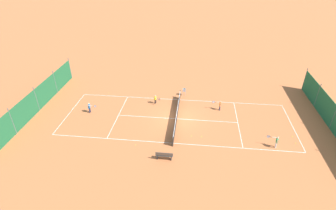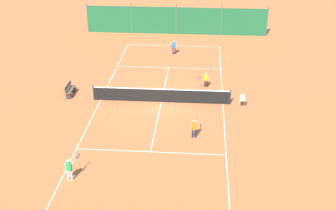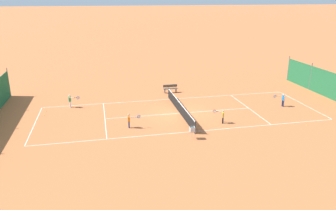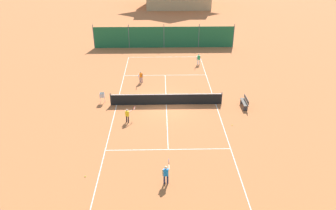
# 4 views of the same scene
# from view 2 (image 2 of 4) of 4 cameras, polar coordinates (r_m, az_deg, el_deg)

# --- Properties ---
(ground_plane) EXTENTS (600.00, 600.00, 0.00)m
(ground_plane) POSITION_cam_2_polar(r_m,az_deg,el_deg) (31.19, -0.83, 0.37)
(ground_plane) COLOR #BC6638
(court_line_markings) EXTENTS (8.25, 23.85, 0.01)m
(court_line_markings) POSITION_cam_2_polar(r_m,az_deg,el_deg) (31.19, -0.83, 0.38)
(court_line_markings) COLOR white
(court_line_markings) RESTS_ON ground
(tennis_net) EXTENTS (9.18, 0.08, 1.06)m
(tennis_net) POSITION_cam_2_polar(r_m,az_deg,el_deg) (30.98, -0.83, 1.21)
(tennis_net) COLOR #2D2D2D
(tennis_net) RESTS_ON ground
(windscreen_fence_near) EXTENTS (17.28, 0.08, 2.90)m
(windscreen_fence_near) POSITION_cam_2_polar(r_m,az_deg,el_deg) (45.29, 1.00, 10.24)
(windscreen_fence_near) COLOR #1E6038
(windscreen_fence_near) RESTS_ON ground
(player_near_service) EXTENTS (0.53, 0.98, 1.20)m
(player_near_service) POSITION_cam_2_polar(r_m,az_deg,el_deg) (23.47, -11.91, -7.46)
(player_near_service) COLOR white
(player_near_service) RESTS_ON ground
(player_far_baseline) EXTENTS (0.75, 0.79, 1.09)m
(player_far_baseline) POSITION_cam_2_polar(r_m,az_deg,el_deg) (33.32, 4.61, 3.20)
(player_far_baseline) COLOR black
(player_far_baseline) RESTS_ON ground
(player_near_baseline) EXTENTS (0.39, 0.97, 1.14)m
(player_near_baseline) POSITION_cam_2_polar(r_m,az_deg,el_deg) (26.69, 3.23, -2.67)
(player_near_baseline) COLOR #23284C
(player_near_baseline) RESTS_ON ground
(player_far_service) EXTENTS (0.41, 1.01, 1.21)m
(player_far_service) POSITION_cam_2_polar(r_m,az_deg,el_deg) (39.85, 0.73, 7.18)
(player_far_service) COLOR #23284C
(player_far_service) RESTS_ON ground
(tennis_ball_alley_right) EXTENTS (0.07, 0.07, 0.07)m
(tennis_ball_alley_right) POSITION_cam_2_polar(r_m,az_deg,el_deg) (22.04, -11.23, -11.95)
(tennis_ball_alley_right) COLOR #CCE033
(tennis_ball_alley_right) RESTS_ON ground
(tennis_ball_near_corner) EXTENTS (0.07, 0.07, 0.07)m
(tennis_ball_near_corner) POSITION_cam_2_polar(r_m,az_deg,el_deg) (21.80, -8.58, -12.18)
(tennis_ball_near_corner) COLOR #CCE033
(tennis_ball_near_corner) RESTS_ON ground
(tennis_ball_by_net_left) EXTENTS (0.07, 0.07, 0.07)m
(tennis_ball_by_net_left) POSITION_cam_2_polar(r_m,az_deg,el_deg) (29.23, -6.86, -1.57)
(tennis_ball_by_net_left) COLOR #CCE033
(tennis_ball_by_net_left) RESTS_ON ground
(tennis_ball_by_net_right) EXTENTS (0.07, 0.07, 0.07)m
(tennis_ball_by_net_right) POSITION_cam_2_polar(r_m,az_deg,el_deg) (39.47, 7.49, 5.74)
(tennis_ball_by_net_right) COLOR #CCE033
(tennis_ball_by_net_right) RESTS_ON ground
(tennis_ball_mid_court) EXTENTS (0.07, 0.07, 0.07)m
(tennis_ball_mid_court) POSITION_cam_2_polar(r_m,az_deg,el_deg) (30.10, -6.55, -0.72)
(tennis_ball_mid_court) COLOR #CCE033
(tennis_ball_mid_court) RESTS_ON ground
(tennis_ball_service_box) EXTENTS (0.07, 0.07, 0.07)m
(tennis_ball_service_box) POSITION_cam_2_polar(r_m,az_deg,el_deg) (35.03, -8.12, 3.09)
(tennis_ball_service_box) COLOR #CCE033
(tennis_ball_service_box) RESTS_ON ground
(ball_hopper) EXTENTS (0.36, 0.36, 0.89)m
(ball_hopper) POSITION_cam_2_polar(r_m,az_deg,el_deg) (30.51, 9.05, 0.79)
(ball_hopper) COLOR #B7B7BC
(ball_hopper) RESTS_ON ground
(courtside_bench) EXTENTS (0.36, 1.50, 0.84)m
(courtside_bench) POSITION_cam_2_polar(r_m,az_deg,el_deg) (32.68, -11.89, 1.88)
(courtside_bench) COLOR #51473D
(courtside_bench) RESTS_ON ground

